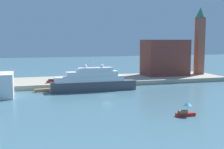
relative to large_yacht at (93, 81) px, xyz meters
The scene contains 10 objects.
ground 10.34m from the large_yacht, 76.92° to the right, with size 400.00×400.00×0.00m, color slate.
quay_dock 18.04m from the large_yacht, 82.83° to the left, with size 110.00×22.75×1.61m, color #ADA38E.
large_yacht is the anchor object (origin of this frame).
small_motorboat 39.25m from the large_yacht, 71.74° to the right, with size 4.37×1.96×3.03m.
work_barge 16.56m from the large_yacht, 169.69° to the left, with size 4.73×1.64×0.94m, color olive.
harbor_building 41.99m from the large_yacht, 29.46° to the left, with size 18.15×11.71×15.04m, color brown.
bell_tower 57.22m from the large_yacht, 20.11° to the left, with size 4.23×4.23×28.82m.
parked_car 16.27m from the large_yacht, 138.63° to the left, with size 3.84×1.67×1.32m.
person_figure 14.72m from the large_yacht, 115.42° to the left, with size 0.36×0.36×1.65m.
mooring_bollard 10.91m from the large_yacht, 42.00° to the left, with size 0.43×0.43×0.63m, color black.
Camera 1 is at (-23.53, -83.29, 16.67)m, focal length 47.18 mm.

